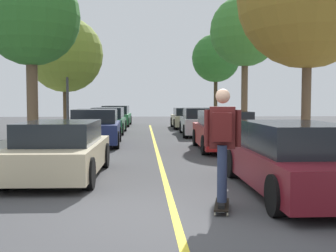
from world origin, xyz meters
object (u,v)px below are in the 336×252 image
at_px(streetlamp, 67,75).
at_px(parked_car_right_near, 223,131).
at_px(street_tree_right_far, 216,58).
at_px(parked_car_right_nearest, 293,159).
at_px(skateboard, 222,205).
at_px(street_tree_right_near, 245,32).
at_px(parked_car_left_near, 95,128).
at_px(skateboarder, 222,139).
at_px(parked_car_right_far, 199,122).
at_px(parked_car_left_nearest, 60,150).
at_px(parked_car_left_farthest, 116,116).
at_px(street_tree_left_near, 65,55).
at_px(parked_car_right_farthest, 188,118).
at_px(street_tree_left_nearest, 31,17).
at_px(parked_car_left_far, 108,120).

bearing_deg(streetlamp, parked_car_right_near, -41.91).
bearing_deg(street_tree_right_far, parked_car_right_nearest, -95.77).
height_order(parked_car_right_near, skateboard, parked_car_right_near).
xyz_separation_m(parked_car_right_nearest, street_tree_right_near, (2.07, 12.41, 4.41)).
bearing_deg(parked_car_right_nearest, parked_car_left_near, 117.77).
bearing_deg(street_tree_right_near, skateboarder, -105.05).
xyz_separation_m(parked_car_right_far, skateboard, (-1.58, -14.45, -0.60)).
bearing_deg(parked_car_left_nearest, parked_car_left_farthest, 90.00).
bearing_deg(skateboarder, skateboard, 77.54).
bearing_deg(street_tree_left_near, parked_car_left_farthest, 74.58).
bearing_deg(parked_car_right_farthest, street_tree_right_near, -72.19).
bearing_deg(skateboarder, street_tree_left_nearest, 120.61).
bearing_deg(parked_car_right_near, skateboarder, -100.98).
bearing_deg(skateboard, parked_car_left_nearest, 135.51).
relative_size(street_tree_right_far, skateboard, 7.02).
height_order(parked_car_left_farthest, street_tree_right_near, street_tree_right_near).
bearing_deg(parked_car_left_near, street_tree_right_far, 59.61).
relative_size(parked_car_left_nearest, streetlamp, 0.86).
xyz_separation_m(parked_car_right_far, street_tree_right_far, (2.07, 7.24, 3.91)).
relative_size(parked_car_left_near, street_tree_right_far, 0.68).
xyz_separation_m(parked_car_left_nearest, street_tree_right_near, (6.78, 10.50, 4.44)).
xyz_separation_m(streetlamp, skateboard, (4.88, -13.94, -2.87)).
height_order(parked_car_left_near, street_tree_right_far, street_tree_right_far).
xyz_separation_m(parked_car_left_nearest, parked_car_right_nearest, (4.71, -1.91, 0.03)).
height_order(parked_car_left_farthest, skateboard, parked_car_left_farthest).
height_order(parked_car_left_farthest, streetlamp, streetlamp).
height_order(parked_car_left_near, skateboard, parked_car_left_near).
height_order(parked_car_right_near, parked_car_right_far, parked_car_right_far).
distance_m(parked_car_left_far, street_tree_left_near, 4.07).
xyz_separation_m(parked_car_right_far, street_tree_right_near, (2.07, -0.88, 4.37)).
distance_m(skateboard, skateboarder, 1.06).
height_order(parked_car_left_near, skateboarder, skateboarder).
height_order(skateboard, skateboarder, skateboarder).
bearing_deg(street_tree_right_far, skateboard, -99.56).
relative_size(parked_car_right_nearest, street_tree_left_nearest, 0.73).
distance_m(parked_car_right_near, parked_car_right_far, 6.31).
distance_m(parked_car_left_nearest, parked_car_right_nearest, 5.08).
bearing_deg(street_tree_left_near, parked_car_left_near, -68.22).
bearing_deg(parked_car_right_farthest, parked_car_right_near, -90.00).
distance_m(parked_car_left_farthest, parked_car_right_nearest, 22.16).
height_order(parked_car_left_farthest, street_tree_left_nearest, street_tree_left_nearest).
height_order(parked_car_right_farthest, streetlamp, streetlamp).
height_order(parked_car_left_nearest, street_tree_left_near, street_tree_left_near).
bearing_deg(streetlamp, parked_car_left_far, 51.41).
distance_m(street_tree_right_far, skateboarder, 22.29).
height_order(parked_car_right_nearest, skateboarder, skateboarder).
relative_size(parked_car_left_near, parked_car_left_farthest, 0.92).
xyz_separation_m(street_tree_left_nearest, street_tree_right_near, (8.86, 4.82, 0.37)).
distance_m(parked_car_left_near, skateboard, 10.61).
bearing_deg(street_tree_left_nearest, skateboard, -59.27).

